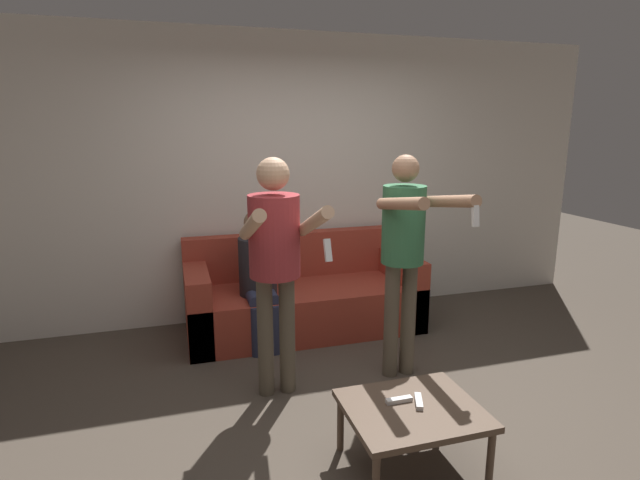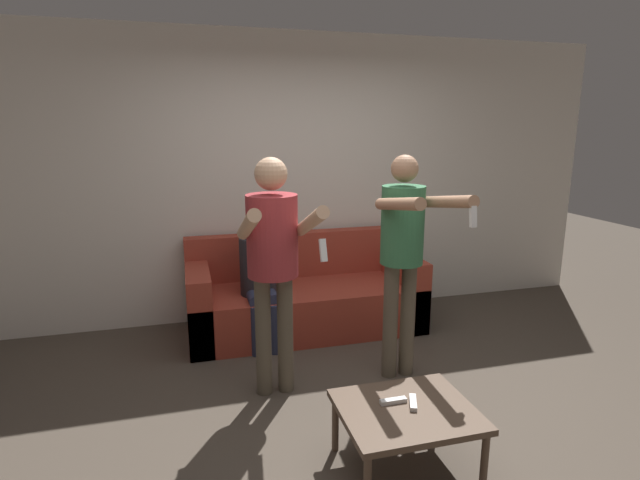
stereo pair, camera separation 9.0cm
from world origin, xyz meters
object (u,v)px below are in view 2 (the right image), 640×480
(person_standing_left, at_px, (273,250))
(remote_far, at_px, (393,401))
(person_seated, at_px, (260,271))
(couch, at_px, (304,298))
(remote_near, at_px, (413,402))
(person_standing_right, at_px, (404,242))
(coffee_table, at_px, (407,415))

(person_standing_left, height_order, remote_far, person_standing_left)
(person_seated, bearing_deg, couch, 23.63)
(couch, relative_size, remote_near, 13.82)
(couch, height_order, remote_near, couch)
(person_standing_right, bearing_deg, couch, 113.26)
(person_standing_left, bearing_deg, person_seated, 87.70)
(person_standing_right, relative_size, person_seated, 1.43)
(remote_near, bearing_deg, remote_far, 156.43)
(person_standing_right, height_order, person_seated, person_standing_right)
(person_standing_right, xyz_separation_m, remote_far, (-0.45, -0.92, -0.65))
(remote_near, bearing_deg, coffee_table, -153.37)
(person_standing_right, relative_size, remote_far, 11.03)
(couch, bearing_deg, coffee_table, -88.18)
(coffee_table, distance_m, remote_near, 0.08)
(person_standing_right, bearing_deg, person_standing_left, 179.67)
(remote_near, xyz_separation_m, remote_far, (-0.10, 0.04, 0.00))
(person_seated, xyz_separation_m, coffee_table, (0.50, -1.89, -0.31))
(person_standing_right, bearing_deg, coffee_table, -112.39)
(coffee_table, bearing_deg, remote_near, 26.63)
(person_standing_right, relative_size, remote_near, 10.88)
(person_standing_right, xyz_separation_m, coffee_table, (-0.40, -0.98, -0.71))
(couch, relative_size, person_seated, 1.81)
(couch, xyz_separation_m, remote_near, (0.11, -2.05, 0.10))
(couch, height_order, remote_far, couch)
(person_seated, bearing_deg, person_standing_left, -92.30)
(remote_far, bearing_deg, person_seated, 103.88)
(person_standing_left, bearing_deg, remote_near, -58.80)
(couch, relative_size, coffee_table, 2.92)
(person_standing_right, height_order, coffee_table, person_standing_right)
(remote_near, bearing_deg, person_seated, 106.37)
(coffee_table, bearing_deg, person_standing_left, 118.48)
(coffee_table, distance_m, remote_far, 0.10)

